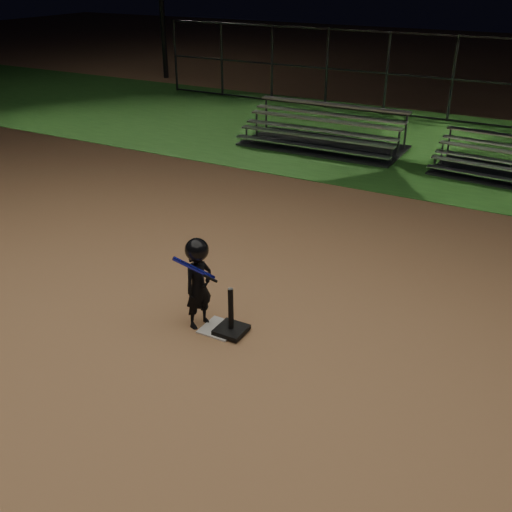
{
  "coord_description": "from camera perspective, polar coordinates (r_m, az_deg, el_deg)",
  "views": [
    {
      "loc": [
        3.62,
        -5.57,
        4.37
      ],
      "look_at": [
        0.0,
        1.0,
        0.65
      ],
      "focal_mm": 41.81,
      "sensor_mm": 36.0,
      "label": 1
    }
  ],
  "objects": [
    {
      "name": "bleacher_left",
      "position": [
        15.88,
        6.41,
        11.04
      ],
      "size": [
        4.14,
        2.04,
        1.01
      ],
      "rotation": [
        0.0,
        0.0,
        0.01
      ],
      "color": "silver",
      "rests_on": "ground"
    },
    {
      "name": "batting_tee",
      "position": [
        7.79,
        -2.39,
        -6.57
      ],
      "size": [
        0.38,
        0.38,
        0.65
      ],
      "color": "black",
      "rests_on": "home_plate"
    },
    {
      "name": "grass_strip",
      "position": [
        16.57,
        15.46,
        10.18
      ],
      "size": [
        60.0,
        8.0,
        0.01
      ],
      "primitive_type": "cube",
      "color": "#245A1D",
      "rests_on": "ground"
    },
    {
      "name": "ground",
      "position": [
        7.95,
        -3.51,
        -7.02
      ],
      "size": [
        80.0,
        80.0,
        0.0
      ],
      "primitive_type": "plane",
      "color": "#A7754B",
      "rests_on": "ground"
    },
    {
      "name": "backstop_fence",
      "position": [
        19.17,
        18.31,
        15.77
      ],
      "size": [
        20.08,
        0.08,
        2.5
      ],
      "color": "#38383D",
      "rests_on": "ground"
    },
    {
      "name": "home_plate",
      "position": [
        7.95,
        -3.51,
        -6.95
      ],
      "size": [
        0.45,
        0.45,
        0.02
      ],
      "primitive_type": "cube",
      "color": "beige",
      "rests_on": "ground"
    },
    {
      "name": "child_batter",
      "position": [
        7.73,
        -5.55,
        -2.36
      ],
      "size": [
        0.48,
        0.59,
        1.27
      ],
      "rotation": [
        0.0,
        0.0,
        1.26
      ],
      "color": "black",
      "rests_on": "ground"
    }
  ]
}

